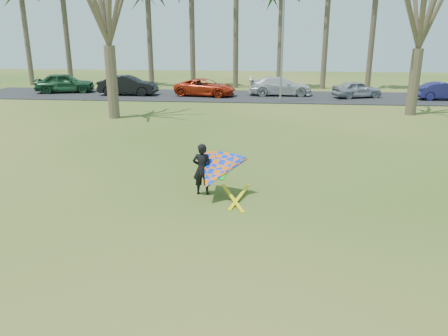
# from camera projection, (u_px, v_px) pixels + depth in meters

# --- Properties ---
(ground) EXTENTS (100.00, 100.00, 0.00)m
(ground) POSITION_uv_depth(u_px,v_px,m) (216.00, 232.00, 11.16)
(ground) COLOR #1D480F
(ground) RESTS_ON ground
(parking_strip) EXTENTS (46.00, 7.00, 0.06)m
(parking_strip) POSITION_uv_depth(u_px,v_px,m) (254.00, 96.00, 34.90)
(parking_strip) COLOR black
(parking_strip) RESTS_ON ground
(bare_tree_right) EXTENTS (6.27, 6.27, 9.21)m
(bare_tree_right) POSITION_uv_depth(u_px,v_px,m) (424.00, 3.00, 25.31)
(bare_tree_right) COLOR #4D3F2E
(bare_tree_right) RESTS_ON ground
(streetlight) EXTENTS (2.28, 0.18, 8.00)m
(streetlight) POSITION_uv_depth(u_px,v_px,m) (285.00, 39.00, 30.53)
(streetlight) COLOR gray
(streetlight) RESTS_ON ground
(car_0) EXTENTS (5.10, 3.09, 1.62)m
(car_0) POSITION_uv_depth(u_px,v_px,m) (65.00, 83.00, 36.73)
(car_0) COLOR #1B4326
(car_0) RESTS_ON parking_strip
(car_1) EXTENTS (4.72, 1.71, 1.55)m
(car_1) POSITION_uv_depth(u_px,v_px,m) (128.00, 85.00, 35.25)
(car_1) COLOR black
(car_1) RESTS_ON parking_strip
(car_2) EXTENTS (5.14, 2.98, 1.35)m
(car_2) POSITION_uv_depth(u_px,v_px,m) (205.00, 87.00, 34.82)
(car_2) COLOR #B1270E
(car_2) RESTS_ON parking_strip
(car_3) EXTENTS (5.14, 2.29, 1.47)m
(car_3) POSITION_uv_depth(u_px,v_px,m) (280.00, 86.00, 35.12)
(car_3) COLOR silver
(car_3) RESTS_ON parking_strip
(car_4) EXTENTS (4.09, 2.74, 1.29)m
(car_4) POSITION_uv_depth(u_px,v_px,m) (357.00, 89.00, 33.84)
(car_4) COLOR #8F939B
(car_4) RESTS_ON parking_strip
(car_5) EXTENTS (3.99, 1.51, 1.30)m
(car_5) POSITION_uv_depth(u_px,v_px,m) (444.00, 91.00, 32.72)
(car_5) COLOR navy
(car_5) RESTS_ON parking_strip
(kite_flyer) EXTENTS (2.13, 2.39, 2.02)m
(kite_flyer) POSITION_uv_depth(u_px,v_px,m) (214.00, 171.00, 13.30)
(kite_flyer) COLOR black
(kite_flyer) RESTS_ON ground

